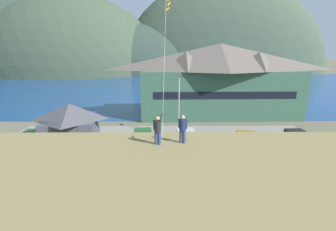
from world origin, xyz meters
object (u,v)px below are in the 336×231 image
object	(u,v)px
parking_light_pole	(179,103)
person_kite_flyer	(158,129)
moored_boat_wharfside	(156,98)
moored_boat_outer_mooring	(189,101)
parked_car_mid_row_far	(142,136)
parked_car_lone_by_shed	(318,159)
storage_shed_waterside	(178,101)
parked_car_back_row_right	(296,137)
person_companion	(183,128)
parked_car_mid_row_near	(186,154)
parked_car_front_row_end	(34,137)
storage_shed_near_lot	(71,126)
harbor_lodge	(220,78)
parked_car_front_row_silver	(263,156)
wharf_dock	(171,100)
parked_car_mid_row_center	(18,156)
parked_car_corner_spot	(185,136)
parked_car_back_row_left	(245,139)
parked_car_front_row_red	(136,156)

from	to	relation	value
parking_light_pole	person_kite_flyer	world-z (taller)	parking_light_pole
moored_boat_wharfside	moored_boat_outer_mooring	bearing A→B (deg)	-27.74
parked_car_mid_row_far	parked_car_lone_by_shed	distance (m)	19.19
parked_car_lone_by_shed	moored_boat_outer_mooring	bearing A→B (deg)	107.67
storage_shed_waterside	person_kite_flyer	bearing A→B (deg)	-94.77
parked_car_back_row_right	person_companion	size ratio (longest dim) A/B	2.44
parked_car_mid_row_near	parked_car_front_row_end	xyz separation A→B (m)	(-18.07, 5.44, 0.00)
storage_shed_near_lot	person_companion	xyz separation A→B (m)	(11.86, -13.82, 3.88)
harbor_lodge	moored_boat_outer_mooring	xyz separation A→B (m)	(-4.47, 9.34, -5.84)
harbor_lodge	parked_car_back_row_right	bearing A→B (deg)	-67.28
moored_boat_outer_mooring	parked_car_front_row_silver	world-z (taller)	moored_boat_outer_mooring
wharf_dock	person_kite_flyer	world-z (taller)	person_kite_flyer
storage_shed_waterside	person_companion	xyz separation A→B (m)	(-1.21, -32.37, 4.56)
storage_shed_near_lot	parking_light_pole	bearing A→B (deg)	23.11
parked_car_mid_row_center	parked_car_front_row_end	bearing A→B (deg)	102.05
moored_boat_outer_mooring	parked_car_back_row_right	size ratio (longest dim) A/B	1.76
moored_boat_outer_mooring	parked_car_corner_spot	xyz separation A→B (m)	(-2.50, -24.37, 0.34)
parked_car_back_row_left	parked_car_back_row_right	size ratio (longest dim) A/B	1.00
parked_car_front_row_end	person_companion	world-z (taller)	person_companion
parked_car_mid_row_near	parked_car_front_row_silver	world-z (taller)	same
moored_boat_outer_mooring	person_companion	world-z (taller)	person_companion
moored_boat_outer_mooring	parked_car_corner_spot	world-z (taller)	moored_boat_outer_mooring
parked_car_lone_by_shed	storage_shed_waterside	bearing A→B (deg)	117.98
parked_car_corner_spot	parking_light_pole	size ratio (longest dim) A/B	0.54
parked_car_front_row_red	person_kite_flyer	size ratio (longest dim) A/B	2.33
moored_boat_outer_mooring	parked_car_front_row_red	size ratio (longest dim) A/B	1.73
person_kite_flyer	parking_light_pole	bearing A→B (deg)	83.53
harbor_lodge	moored_boat_outer_mooring	size ratio (longest dim) A/B	3.80
parked_car_front_row_end	parked_car_back_row_right	xyz separation A→B (m)	(31.81, -0.12, 0.00)
parked_car_back_row_left	parked_car_mid_row_far	world-z (taller)	same
parked_car_back_row_left	person_kite_flyer	xyz separation A→B (m)	(-9.92, -14.87, 5.71)
parked_car_corner_spot	person_kite_flyer	size ratio (longest dim) A/B	2.27
storage_shed_near_lot	wharf_dock	distance (m)	32.85
parked_car_front_row_silver	parking_light_pole	size ratio (longest dim) A/B	0.56
storage_shed_near_lot	parked_car_corner_spot	distance (m)	13.40
storage_shed_near_lot	wharf_dock	xyz separation A→B (m)	(12.11, 30.43, -2.52)
storage_shed_waterside	parked_car_lone_by_shed	size ratio (longest dim) A/B	1.30
storage_shed_near_lot	storage_shed_waterside	distance (m)	22.70
storage_shed_near_lot	parked_car_mid_row_center	size ratio (longest dim) A/B	1.58
parked_car_lone_by_shed	person_kite_flyer	world-z (taller)	person_kite_flyer
parked_car_mid_row_center	parked_car_lone_by_shed	size ratio (longest dim) A/B	0.98
parking_light_pole	person_kite_flyer	size ratio (longest dim) A/B	4.16
moored_boat_outer_mooring	parked_car_mid_row_near	xyz separation A→B (m)	(-2.77, -30.18, 0.34)
parked_car_back_row_right	moored_boat_outer_mooring	bearing A→B (deg)	113.81
parked_car_front_row_silver	person_kite_flyer	xyz separation A→B (m)	(-10.13, -9.46, 5.71)
parked_car_mid_row_center	parked_car_front_row_silver	distance (m)	24.44
storage_shed_near_lot	parked_car_mid_row_far	xyz separation A→B (m)	(7.90, 2.00, -1.81)
storage_shed_waterside	parked_car_front_row_red	distance (m)	23.50
harbor_lodge	person_companion	xyz separation A→B (m)	(-8.24, -30.83, 0.20)
parking_light_pole	parked_car_back_row_right	bearing A→B (deg)	-15.36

